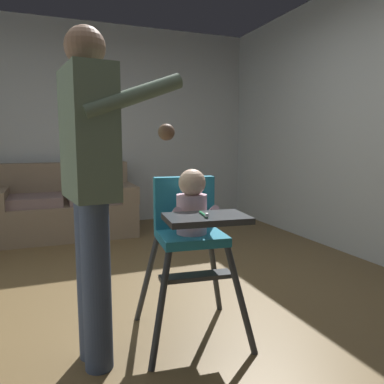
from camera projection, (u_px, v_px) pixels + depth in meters
name	position (u px, v px, depth m)	size (l,w,h in m)	color
ground	(165.00, 310.00, 2.65)	(5.75, 7.21, 0.10)	brown
wall_far	(101.00, 126.00, 5.08)	(4.95, 0.06, 2.67)	#B6BBBA
wall_right	(370.00, 119.00, 3.50)	(0.06, 6.21, 2.67)	#B7BFBF
couch	(66.00, 207.00, 4.54)	(1.62, 0.86, 0.86)	#7D6852
high_chair	(191.00, 222.00, 2.11)	(0.66, 0.77, 0.98)	#2E3134
adult_standing	(91.00, 181.00, 1.82)	(0.55, 0.50, 1.66)	#38445E
wall_clock	(98.00, 72.00, 4.94)	(0.28, 0.04, 0.28)	white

